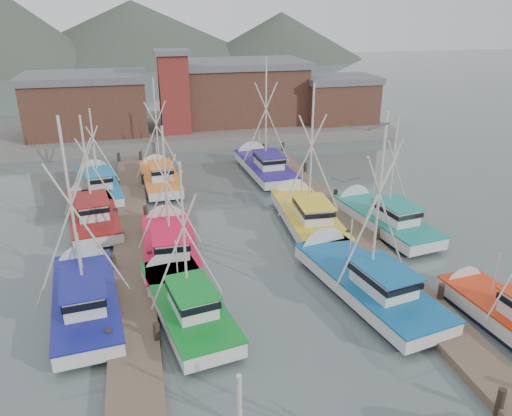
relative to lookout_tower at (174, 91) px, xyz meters
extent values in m
plane|color=#495855|center=(2.00, -33.00, -5.55)|extent=(260.00, 260.00, 0.00)
cube|color=brown|center=(-5.00, -29.00, -5.35)|extent=(2.20, 46.00, 0.40)
cylinder|color=black|center=(-6.00, -35.00, -5.10)|extent=(0.30, 0.30, 1.50)
cylinder|color=black|center=(-6.00, -28.00, -5.10)|extent=(0.30, 0.30, 1.50)
cylinder|color=black|center=(-6.00, -21.00, -5.10)|extent=(0.30, 0.30, 1.50)
cylinder|color=black|center=(-6.00, -14.00, -5.10)|extent=(0.30, 0.30, 1.50)
cylinder|color=black|center=(-6.00, -7.00, -5.10)|extent=(0.30, 0.30, 1.50)
cylinder|color=black|center=(-4.00, -35.00, -5.10)|extent=(0.30, 0.30, 1.50)
cylinder|color=black|center=(-4.00, -28.00, -5.10)|extent=(0.30, 0.30, 1.50)
cylinder|color=black|center=(-4.00, -21.00, -5.10)|extent=(0.30, 0.30, 1.50)
cylinder|color=black|center=(-4.00, -14.00, -5.10)|extent=(0.30, 0.30, 1.50)
cylinder|color=black|center=(-4.00, -7.00, -5.10)|extent=(0.30, 0.30, 1.50)
cube|color=brown|center=(9.00, -29.00, -5.35)|extent=(2.20, 46.00, 0.40)
cylinder|color=black|center=(8.00, -42.00, -5.10)|extent=(0.30, 0.30, 1.50)
cylinder|color=black|center=(8.00, -35.00, -5.10)|extent=(0.30, 0.30, 1.50)
cylinder|color=black|center=(8.00, -28.00, -5.10)|extent=(0.30, 0.30, 1.50)
cylinder|color=black|center=(8.00, -21.00, -5.10)|extent=(0.30, 0.30, 1.50)
cylinder|color=black|center=(8.00, -14.00, -5.10)|extent=(0.30, 0.30, 1.50)
cylinder|color=black|center=(8.00, -7.00, -5.10)|extent=(0.30, 0.30, 1.50)
cylinder|color=black|center=(10.00, -35.00, -5.10)|extent=(0.30, 0.30, 1.50)
cylinder|color=black|center=(10.00, -28.00, -5.10)|extent=(0.30, 0.30, 1.50)
cylinder|color=black|center=(10.00, -21.00, -5.10)|extent=(0.30, 0.30, 1.50)
cylinder|color=black|center=(10.00, -14.00, -5.10)|extent=(0.30, 0.30, 1.50)
cylinder|color=black|center=(10.00, -7.00, -5.10)|extent=(0.30, 0.30, 1.50)
cube|color=slate|center=(2.00, 4.00, -4.95)|extent=(44.00, 16.00, 1.20)
cube|color=brown|center=(-9.00, 2.00, -1.60)|extent=(12.00, 8.00, 5.50)
cube|color=slate|center=(-9.00, 2.00, 1.50)|extent=(12.72, 8.48, 0.70)
cube|color=brown|center=(8.00, 4.00, -1.25)|extent=(14.00, 9.00, 6.20)
cube|color=slate|center=(8.00, 4.00, 2.20)|extent=(14.84, 9.54, 0.70)
cube|color=brown|center=(19.00, 1.00, -2.10)|extent=(8.00, 6.00, 4.50)
cube|color=slate|center=(19.00, 1.00, 0.50)|extent=(8.48, 6.36, 0.70)
cube|color=maroon|center=(0.00, 0.00, -0.35)|extent=(3.00, 3.00, 8.00)
cube|color=slate|center=(0.00, 0.00, 3.90)|extent=(3.60, 3.60, 0.50)
cone|color=#3B4438|center=(-3.00, 97.00, -5.55)|extent=(140.00, 140.00, 30.00)
cone|color=#3B4438|center=(37.00, 87.00, -5.55)|extent=(90.00, 90.00, 24.00)
cube|color=black|center=(-2.46, -33.11, -5.50)|extent=(3.69, 7.76, 0.70)
cube|color=silver|center=(-2.46, -33.11, -4.85)|extent=(4.20, 8.82, 0.80)
cube|color=#0C7E24|center=(-2.46, -33.11, -4.47)|extent=(4.29, 8.92, 0.10)
cone|color=silver|center=(-3.20, -28.94, -5.00)|extent=(2.80, 1.55, 2.65)
cube|color=silver|center=(-2.28, -34.11, -3.90)|extent=(2.13, 2.80, 1.10)
cube|color=black|center=(-2.28, -34.11, -3.67)|extent=(2.28, 3.07, 0.28)
cube|color=#0C7E24|center=(-2.28, -34.11, -3.31)|extent=(2.42, 3.26, 0.07)
cylinder|color=beige|center=(-2.43, -33.28, -1.04)|extent=(0.14, 0.14, 6.82)
cylinder|color=beige|center=(-2.96, -33.37, -1.84)|extent=(2.42, 0.51, 5.33)
cylinder|color=beige|center=(-1.89, -33.18, -1.84)|extent=(2.42, 0.51, 5.33)
cylinder|color=beige|center=(-2.72, -31.61, -3.25)|extent=(0.08, 0.08, 2.36)
cube|color=black|center=(6.80, -33.38, -5.50)|extent=(4.34, 9.00, 0.70)
cube|color=silver|center=(6.80, -33.38, -4.85)|extent=(4.93, 10.23, 0.80)
cube|color=#105992|center=(6.80, -33.38, -4.47)|extent=(5.05, 10.34, 0.10)
cone|color=silver|center=(5.90, -28.56, -5.00)|extent=(3.22, 1.64, 3.07)
cube|color=silver|center=(7.02, -34.54, -3.90)|extent=(2.49, 3.26, 1.10)
cube|color=black|center=(7.02, -34.54, -3.67)|extent=(2.66, 3.57, 0.28)
cube|color=#105992|center=(7.02, -34.54, -3.31)|extent=(2.83, 3.78, 0.07)
cylinder|color=beige|center=(6.84, -33.57, -0.16)|extent=(0.16, 0.16, 8.58)
cylinder|color=beige|center=(6.22, -33.69, -1.17)|extent=(3.03, 0.66, 6.71)
cylinder|color=beige|center=(7.45, -33.46, -1.17)|extent=(3.03, 0.66, 6.71)
cylinder|color=beige|center=(6.48, -31.64, -3.25)|extent=(0.09, 0.09, 2.74)
cube|color=black|center=(-7.23, -31.60, -5.50)|extent=(3.32, 8.03, 0.70)
cube|color=silver|center=(-7.23, -31.60, -4.85)|extent=(3.78, 9.12, 0.80)
cube|color=navy|center=(-7.23, -31.60, -4.47)|extent=(3.87, 9.22, 0.10)
cone|color=silver|center=(-7.68, -27.19, -5.00)|extent=(2.87, 1.38, 2.77)
cube|color=silver|center=(-7.12, -32.66, -3.90)|extent=(2.05, 2.83, 1.10)
cube|color=black|center=(-7.12, -32.66, -3.67)|extent=(2.19, 3.11, 0.28)
cube|color=navy|center=(-7.12, -32.66, -3.31)|extent=(2.33, 3.30, 0.07)
cylinder|color=beige|center=(-7.21, -31.78, -0.10)|extent=(0.15, 0.15, 8.71)
cylinder|color=beige|center=(-7.81, -31.84, -1.12)|extent=(3.10, 0.42, 6.80)
cylinder|color=beige|center=(-6.60, -31.72, -1.12)|extent=(3.10, 0.42, 6.80)
cylinder|color=beige|center=(-7.39, -30.01, -3.25)|extent=(0.09, 0.09, 2.66)
cube|color=black|center=(11.96, -37.62, -5.50)|extent=(2.79, 6.67, 0.70)
cube|color=silver|center=(11.96, -37.62, -4.85)|extent=(3.17, 7.58, 0.80)
cube|color=red|center=(11.96, -37.62, -4.47)|extent=(3.25, 7.66, 0.10)
cone|color=silver|center=(11.58, -33.95, -5.00)|extent=(2.43, 1.33, 2.33)
cylinder|color=beige|center=(11.82, -36.30, -3.25)|extent=(0.07, 0.07, 2.16)
cube|color=black|center=(-2.78, -26.99, -5.50)|extent=(2.63, 7.98, 0.70)
cube|color=silver|center=(-2.78, -26.99, -4.85)|extent=(2.99, 9.07, 0.80)
cube|color=red|center=(-2.78, -26.99, -4.47)|extent=(3.07, 9.16, 0.10)
cone|color=silver|center=(-2.76, -22.46, -5.00)|extent=(2.84, 1.11, 2.83)
cube|color=silver|center=(-2.78, -28.08, -3.90)|extent=(1.84, 2.73, 1.10)
cube|color=black|center=(-2.78, -28.08, -3.67)|extent=(1.96, 3.00, 0.28)
cube|color=red|center=(-2.78, -28.08, -3.31)|extent=(2.08, 3.18, 0.07)
cylinder|color=beige|center=(-2.78, -27.17, -0.95)|extent=(0.13, 0.13, 7.01)
cylinder|color=beige|center=(-3.36, -27.17, -1.77)|extent=(2.51, 0.10, 5.48)
cylinder|color=beige|center=(-2.20, -27.18, -1.77)|extent=(2.51, 0.10, 5.48)
cylinder|color=beige|center=(-2.77, -25.36, -3.25)|extent=(0.07, 0.07, 2.53)
cube|color=black|center=(6.64, -24.36, -5.50)|extent=(3.10, 8.40, 0.70)
cube|color=silver|center=(6.64, -24.36, -4.85)|extent=(3.53, 9.54, 0.80)
cube|color=yellow|center=(6.64, -24.36, -4.47)|extent=(3.62, 9.64, 0.10)
cone|color=silver|center=(6.88, -19.66, -5.00)|extent=(2.99, 1.25, 2.94)
cube|color=silver|center=(6.59, -25.48, -3.90)|extent=(2.04, 2.91, 1.10)
cube|color=black|center=(6.59, -25.48, -3.67)|extent=(2.17, 3.20, 0.28)
cube|color=yellow|center=(6.59, -25.48, -3.31)|extent=(2.30, 3.39, 0.07)
cylinder|color=beige|center=(6.63, -24.55, -0.17)|extent=(0.14, 0.14, 8.56)
cylinder|color=beige|center=(6.03, -24.52, -1.18)|extent=(3.05, 0.25, 6.69)
cylinder|color=beige|center=(7.23, -24.58, -1.18)|extent=(3.05, 0.25, 6.69)
cylinder|color=beige|center=(6.73, -22.67, -3.25)|extent=(0.08, 0.08, 2.62)
cube|color=black|center=(-7.54, -20.46, -5.50)|extent=(3.70, 8.37, 0.70)
cube|color=silver|center=(-7.54, -20.46, -4.85)|extent=(4.20, 9.51, 0.80)
cube|color=maroon|center=(-7.54, -20.46, -4.47)|extent=(4.30, 9.62, 0.10)
cone|color=silver|center=(-8.17, -15.90, -5.00)|extent=(2.99, 1.48, 2.87)
cube|color=silver|center=(-7.40, -21.55, -3.90)|extent=(2.21, 2.98, 1.10)
cube|color=black|center=(-7.40, -21.55, -3.67)|extent=(2.36, 3.27, 0.28)
cube|color=maroon|center=(-7.40, -21.55, -3.31)|extent=(2.51, 3.47, 0.07)
cylinder|color=beige|center=(-7.52, -20.64, -1.21)|extent=(0.16, 0.16, 6.48)
cylinder|color=beige|center=(-8.15, -20.72, -1.97)|extent=(2.33, 0.42, 5.08)
cylinder|color=beige|center=(-6.89, -20.55, -1.97)|extent=(2.33, 0.42, 5.08)
cylinder|color=beige|center=(-7.77, -18.82, -3.25)|extent=(0.09, 0.09, 2.76)
cube|color=black|center=(11.55, -26.03, -5.50)|extent=(3.66, 7.98, 0.70)
cube|color=silver|center=(11.55, -26.03, -4.85)|extent=(4.16, 9.07, 0.80)
cube|color=#178174|center=(11.55, -26.03, -4.47)|extent=(4.26, 9.17, 0.10)
cone|color=silver|center=(10.89, -21.71, -5.00)|extent=(2.90, 1.50, 2.76)
cube|color=silver|center=(11.71, -27.06, -3.90)|extent=(2.16, 2.86, 1.10)
cube|color=black|center=(11.71, -27.06, -3.67)|extent=(2.31, 3.14, 0.28)
cube|color=#178174|center=(11.71, -27.06, -3.31)|extent=(2.45, 3.33, 0.07)
cylinder|color=beige|center=(11.58, -26.20, -1.11)|extent=(0.15, 0.15, 6.68)
cylinder|color=beige|center=(11.00, -26.29, -1.90)|extent=(2.38, 0.46, 5.22)
cylinder|color=beige|center=(12.16, -26.11, -1.90)|extent=(2.38, 0.46, 5.22)
cylinder|color=beige|center=(11.31, -24.47, -3.25)|extent=(0.08, 0.08, 2.56)
cube|color=black|center=(-2.59, -13.90, -5.50)|extent=(2.74, 7.29, 0.70)
cube|color=silver|center=(-2.59, -13.90, -4.85)|extent=(3.11, 8.28, 0.80)
cube|color=orange|center=(-2.59, -13.90, -4.47)|extent=(3.19, 8.36, 0.10)
cone|color=silver|center=(-2.82, -9.83, -5.00)|extent=(2.60, 1.24, 2.54)
cube|color=silver|center=(-2.54, -14.87, -3.90)|extent=(1.78, 2.53, 1.10)
cube|color=black|center=(-2.54, -14.87, -3.67)|extent=(1.90, 2.78, 0.28)
cube|color=orange|center=(-2.54, -14.87, -3.31)|extent=(2.01, 2.95, 0.07)
cylinder|color=beige|center=(-2.58, -14.06, -0.57)|extent=(0.12, 0.12, 7.77)
cylinder|color=beige|center=(-3.10, -14.09, -1.48)|extent=(2.76, 0.24, 6.07)
cylinder|color=beige|center=(-2.06, -14.03, -1.48)|extent=(2.76, 0.24, 6.07)
cylinder|color=beige|center=(-2.67, -12.43, -3.25)|extent=(0.07, 0.07, 2.27)
cube|color=black|center=(6.60, -12.91, -5.50)|extent=(3.16, 8.39, 0.70)
cube|color=silver|center=(6.60, -12.91, -4.85)|extent=(3.59, 9.54, 0.80)
cube|color=navy|center=(6.60, -12.91, -4.47)|extent=(3.68, 9.64, 0.10)
cone|color=silver|center=(6.33, -8.22, -5.00)|extent=(2.99, 1.27, 2.93)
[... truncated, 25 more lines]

